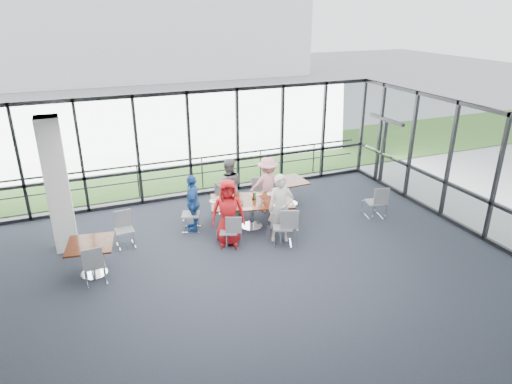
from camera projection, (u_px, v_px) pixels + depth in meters
name	position (u px, v px, depth m)	size (l,w,h in m)	color
floor	(253.00, 280.00, 9.68)	(12.00, 10.00, 0.02)	#222732
ceiling	(253.00, 133.00, 8.47)	(12.00, 10.00, 0.04)	white
curtain_wall_back	(189.00, 146.00, 13.36)	(12.00, 0.10, 3.20)	white
curtain_wall_right	(480.00, 173.00, 11.17)	(0.10, 10.00, 3.20)	white
exit_door	(383.00, 152.00, 14.60)	(0.12, 1.60, 2.10)	black
structural_column	(57.00, 186.00, 10.39)	(0.50, 0.50, 3.20)	white
apron	(160.00, 152.00, 18.26)	(80.00, 70.00, 0.02)	gray
grass_strip	(171.00, 166.00, 16.53)	(80.00, 5.00, 0.01)	#32561A
hangar_main	(153.00, 38.00, 37.38)	(24.00, 10.00, 6.00)	silver
guard_rail	(187.00, 175.00, 14.29)	(0.06, 0.06, 12.00)	#2D2D33
main_table	(252.00, 204.00, 11.79)	(2.32, 1.65, 0.75)	#3A120E
side_table_left	(91.00, 248.00, 9.66)	(1.08, 1.08, 0.75)	#3A120E
side_table_right	(289.00, 184.00, 13.15)	(0.95, 0.95, 0.75)	#3A120E
diner_near_left	(228.00, 212.00, 10.88)	(0.81, 0.53, 1.66)	red
diner_near_right	(281.00, 208.00, 11.03)	(0.62, 0.46, 1.71)	silver
diner_far_left	(228.00, 187.00, 12.48)	(0.79, 0.49, 1.62)	slate
diner_far_right	(268.00, 185.00, 12.64)	(1.03, 0.53, 1.60)	pink
diner_end	(193.00, 203.00, 11.61)	(0.88, 0.48, 1.50)	#2456A5
chair_main_nl	(229.00, 231.00, 10.87)	(0.41, 0.41, 0.83)	gray
chair_main_nr	(283.00, 227.00, 10.97)	(0.46, 0.46, 0.94)	gray
chair_main_fl	(225.00, 199.00, 12.73)	(0.40, 0.40, 0.81)	gray
chair_main_fr	(264.00, 195.00, 12.92)	(0.43, 0.43, 0.89)	gray
chair_main_end	(191.00, 214.00, 11.68)	(0.43, 0.43, 0.89)	gray
chair_spare_la	(94.00, 264.00, 9.44)	(0.43, 0.43, 0.88)	gray
chair_spare_lb	(125.00, 230.00, 10.89)	(0.42, 0.42, 0.85)	gray
chair_spare_r	(375.00, 202.00, 12.42)	(0.43, 0.43, 0.89)	gray
plate_nl	(232.00, 208.00, 11.31)	(0.27, 0.27, 0.01)	white
plate_nr	(278.00, 205.00, 11.43)	(0.27, 0.27, 0.01)	white
plate_fl	(231.00, 196.00, 11.99)	(0.24, 0.24, 0.01)	white
plate_fr	(271.00, 194.00, 12.15)	(0.25, 0.25, 0.01)	white
plate_end	(215.00, 201.00, 11.68)	(0.27, 0.27, 0.01)	white
tumbler_a	(242.00, 203.00, 11.45)	(0.07, 0.07, 0.13)	white
tumbler_b	(263.00, 201.00, 11.56)	(0.06, 0.06, 0.13)	white
tumbler_c	(255.00, 194.00, 11.94)	(0.07, 0.07, 0.14)	white
tumbler_d	(224.00, 201.00, 11.54)	(0.07, 0.07, 0.14)	white
menu_a	(247.00, 209.00, 11.26)	(0.27, 0.19, 0.00)	beige
menu_b	(286.00, 204.00, 11.55)	(0.30, 0.21, 0.00)	beige
menu_c	(256.00, 194.00, 12.12)	(0.30, 0.21, 0.00)	beige
condiment_caddy	(254.00, 199.00, 11.81)	(0.10, 0.07, 0.04)	black
ketchup_bottle	(254.00, 196.00, 11.81)	(0.06, 0.06, 0.18)	#AD000D
green_bottle	(255.00, 196.00, 11.76)	(0.05, 0.05, 0.20)	#206729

